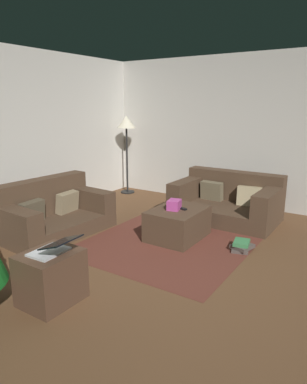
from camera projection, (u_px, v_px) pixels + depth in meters
The scene contains 12 objects.
ground_plane at pixel (181, 283), 3.60m from camera, with size 6.40×6.40×0.00m, color brown.
corner_partition at pixel (274, 133), 5.83m from camera, with size 0.12×6.40×2.60m, color beige.
couch_left at pixel (52, 213), 4.97m from camera, with size 1.56×0.96×0.74m.
couch_right at pixel (228, 201), 5.56m from camera, with size 1.00×1.58×0.72m.
ottoman at pixel (178, 223), 4.76m from camera, with size 0.82×0.62×0.41m, color #473323.
gift_box at pixel (174, 205), 4.67m from camera, with size 0.20×0.15×0.13m, color #B23F8C.
tv_remote at pixel (181, 208), 4.70m from camera, with size 0.05×0.16×0.02m, color black.
side_table at pixel (51, 277), 3.21m from camera, with size 0.52×0.44×0.48m, color #4C3323.
laptop at pixel (53, 248), 3.10m from camera, with size 0.35×0.41×0.18m.
book_stack at pixel (241, 246), 4.37m from camera, with size 0.31×0.28×0.12m.
corner_lamp at pixel (126, 128), 6.94m from camera, with size 0.36×0.36×1.55m.
area_rug at pixel (178, 237), 4.81m from camera, with size 2.60×2.00×0.01m, color #5A2B21.
Camera 1 is at (-2.89, -1.54, 1.78)m, focal length 32.95 mm.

